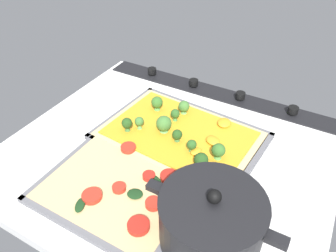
% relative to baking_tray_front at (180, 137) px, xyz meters
% --- Properties ---
extents(ground_plane, '(0.75, 0.66, 0.03)m').
position_rel_baking_tray_front_xyz_m(ground_plane, '(0.00, 0.06, -0.02)').
color(ground_plane, white).
extents(stove_control_panel, '(0.72, 0.07, 0.03)m').
position_rel_baking_tray_front_xyz_m(stove_control_panel, '(0.00, -0.24, 0.00)').
color(stove_control_panel, black).
rests_on(stove_control_panel, ground_plane).
extents(baking_tray_front, '(0.41, 0.30, 0.01)m').
position_rel_baking_tray_front_xyz_m(baking_tray_front, '(0.00, 0.00, 0.00)').
color(baking_tray_front, slate).
rests_on(baking_tray_front, ground_plane).
extents(broccoli_pizza, '(0.39, 0.28, 0.06)m').
position_rel_baking_tray_front_xyz_m(broccoli_pizza, '(-0.00, 0.00, 0.01)').
color(broccoli_pizza, '#D3B77F').
rests_on(broccoli_pizza, baking_tray_front).
extents(baking_tray_back, '(0.32, 0.27, 0.01)m').
position_rel_baking_tray_front_xyz_m(baking_tray_back, '(0.04, 0.21, 0.00)').
color(baking_tray_back, slate).
rests_on(baking_tray_back, ground_plane).
extents(veggie_pizza_back, '(0.29, 0.25, 0.02)m').
position_rel_baking_tray_front_xyz_m(veggie_pizza_back, '(0.03, 0.21, 0.01)').
color(veggie_pizza_back, '#DAB377').
rests_on(veggie_pizza_back, baking_tray_back).
extents(cooking_pot, '(0.25, 0.18, 0.13)m').
position_rel_baking_tray_front_xyz_m(cooking_pot, '(-0.18, 0.23, 0.05)').
color(cooking_pot, black).
rests_on(cooking_pot, ground_plane).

